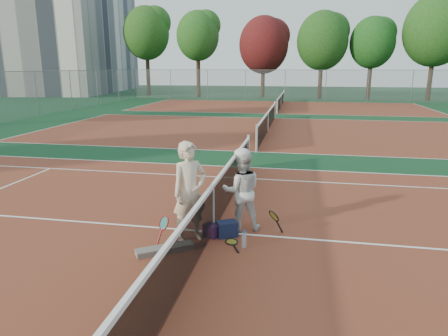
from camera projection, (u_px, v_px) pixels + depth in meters
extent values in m
plane|color=#0E351B|center=(213.00, 232.00, 8.10)|extent=(130.00, 130.00, 0.00)
cube|color=brown|center=(213.00, 232.00, 8.10)|extent=(23.77, 10.97, 0.01)
cube|color=brown|center=(268.00, 131.00, 20.96)|extent=(23.77, 10.97, 0.01)
cube|color=brown|center=(281.00, 107.00, 33.81)|extent=(23.77, 10.97, 0.01)
cube|color=beige|center=(78.00, 34.00, 53.24)|extent=(12.96, 23.18, 15.00)
imported|color=beige|center=(190.00, 192.00, 7.52)|extent=(0.83, 0.82, 1.94)
imported|color=silver|center=(242.00, 191.00, 8.08)|extent=(0.92, 0.79, 1.64)
cube|color=black|center=(227.00, 229.00, 7.87)|extent=(0.47, 0.41, 0.31)
cube|color=#28102D|center=(211.00, 230.00, 7.87)|extent=(0.37, 0.34, 0.25)
cube|color=#5F5A56|center=(165.00, 249.00, 7.21)|extent=(1.00, 0.79, 0.11)
cylinder|color=silver|center=(244.00, 240.00, 7.36)|extent=(0.09, 0.09, 0.30)
cylinder|color=#382314|center=(148.00, 71.00, 46.77)|extent=(0.44, 0.44, 5.64)
ellipsoid|color=#1F4A15|center=(146.00, 33.00, 45.73)|extent=(5.23, 5.23, 6.01)
cylinder|color=#382314|center=(198.00, 73.00, 44.53)|extent=(0.44, 0.44, 5.26)
ellipsoid|color=#1D4D16|center=(198.00, 36.00, 43.56)|extent=(4.65, 4.65, 5.35)
cylinder|color=#382314|center=(263.00, 77.00, 44.12)|extent=(0.44, 0.44, 4.48)
ellipsoid|color=#480F10|center=(264.00, 45.00, 43.29)|extent=(5.34, 5.34, 6.14)
cylinder|color=#382314|center=(320.00, 76.00, 42.07)|extent=(0.44, 0.44, 4.73)
ellipsoid|color=#194413|center=(322.00, 41.00, 41.20)|extent=(5.23, 5.23, 6.02)
cylinder|color=#382314|center=(369.00, 77.00, 41.33)|extent=(0.44, 0.44, 4.54)
ellipsoid|color=#144714|center=(372.00, 43.00, 40.49)|extent=(4.49, 4.49, 5.17)
cylinder|color=#382314|center=(431.00, 73.00, 39.73)|extent=(0.44, 0.44, 5.42)
ellipsoid|color=#1A4714|center=(436.00, 30.00, 38.74)|extent=(6.11, 6.11, 7.03)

